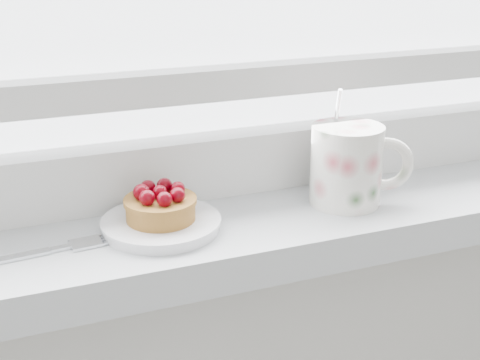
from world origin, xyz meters
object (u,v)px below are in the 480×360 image
saucer (161,224)px  raspberry_tart (160,204)px  fork (32,254)px  floral_mug (349,163)px

saucer → raspberry_tart: bearing=-167.9°
saucer → fork: size_ratio=0.63×
fork → floral_mug: bearing=0.8°
saucer → raspberry_tart: (-0.00, -0.00, 0.02)m
floral_mug → fork: size_ratio=0.65×
raspberry_tart → floral_mug: 0.22m
saucer → fork: 0.13m
saucer → floral_mug: (0.22, -0.01, 0.04)m
floral_mug → fork: (-0.35, -0.00, -0.05)m
saucer → raspberry_tart: size_ratio=1.66×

